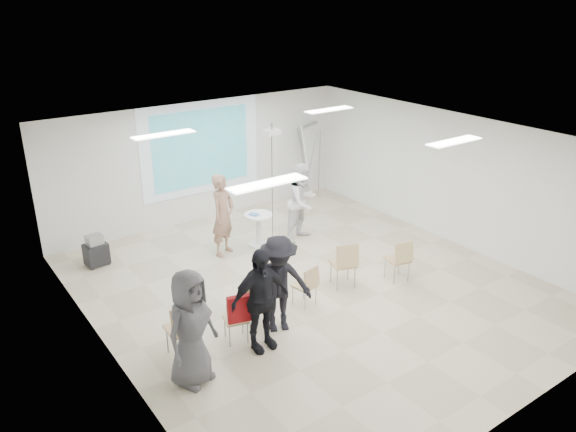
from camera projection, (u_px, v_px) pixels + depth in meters
floor at (311, 289)px, 11.18m from camera, size 8.00×9.00×0.10m
ceiling at (314, 136)px, 10.01m from camera, size 8.00×9.00×0.10m
wall_back at (201, 161)px, 14.02m from camera, size 8.00×0.10×3.00m
wall_left at (100, 276)px, 8.41m from camera, size 0.10×9.00×3.00m
wall_right at (453, 178)px, 12.78m from camera, size 0.10×9.00×3.00m
projection_halo at (201, 148)px, 13.84m from camera, size 3.20×0.01×2.30m
projection_image at (201, 148)px, 13.83m from camera, size 2.60×0.01×1.90m
pedestal_table at (259, 228)px, 12.78m from camera, size 0.85×0.85×0.80m
player_left at (223, 210)px, 12.18m from camera, size 0.92×0.82×2.09m
player_right at (303, 198)px, 12.96m from camera, size 1.16×1.03×2.03m
controller_left at (224, 191)px, 12.34m from camera, size 0.08×0.11×0.04m
controller_right at (290, 182)px, 12.92m from camera, size 0.07×0.12×0.04m
chair_far_left at (183, 326)px, 8.77m from camera, size 0.51×0.54×1.01m
chair_left_mid at (237, 317)px, 9.22m from camera, size 0.48×0.50×0.82m
chair_left_inner at (254, 294)px, 9.90m from camera, size 0.51×0.53×0.83m
chair_center at (307, 283)px, 10.30m from camera, size 0.45×0.47×0.81m
chair_right_inner at (345, 261)px, 10.91m from camera, size 0.59×0.62×0.97m
chair_right_far at (400, 257)px, 11.17m from camera, size 0.50×0.53×0.90m
red_jacket at (242, 308)px, 9.02m from camera, size 0.50×0.23×0.46m
laptop at (252, 294)px, 10.00m from camera, size 0.36×0.31×0.02m
audience_left at (260, 293)px, 8.89m from camera, size 1.19×0.72×2.03m
audience_mid at (279, 278)px, 9.40m from camera, size 1.45×1.12×1.98m
audience_outer at (190, 322)px, 8.10m from camera, size 1.18×0.99×2.06m
flipchart_easel at (311, 144)px, 15.33m from camera, size 0.85×0.68×2.12m
av_cart at (96, 251)px, 11.92m from camera, size 0.50×0.42×0.69m
ceiling_projector at (272, 139)px, 11.33m from camera, size 0.30×0.25×3.00m
fluor_panel_nw at (164, 135)px, 10.47m from camera, size 1.20×0.30×0.02m
fluor_panel_ne at (329, 110)px, 12.63m from camera, size 1.20×0.30×0.02m
fluor_panel_sw at (267, 183)px, 7.83m from camera, size 1.20×0.30×0.02m
fluor_panel_se at (454, 141)px, 9.99m from camera, size 1.20×0.30×0.02m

